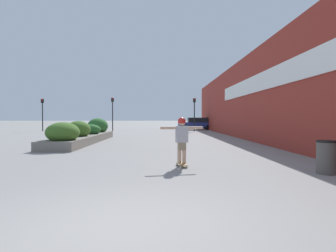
{
  "coord_description": "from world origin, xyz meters",
  "views": [
    {
      "loc": [
        0.65,
        -3.89,
        1.46
      ],
      "look_at": [
        0.95,
        14.52,
        0.96
      ],
      "focal_mm": 32.0,
      "sensor_mm": 36.0,
      "label": 1
    }
  ],
  "objects_px": {
    "skateboarder": "(182,136)",
    "traffic_light_far_left": "(42,109)",
    "traffic_light_right": "(194,109)",
    "traffic_light_left": "(113,108)",
    "car_leftmost": "(197,123)",
    "car_center_left": "(247,123)",
    "skateboard": "(182,164)",
    "trash_bin": "(326,157)"
  },
  "relations": [
    {
      "from": "skateboarder",
      "to": "traffic_light_far_left",
      "type": "xyz_separation_m",
      "value": [
        -13.75,
        24.0,
        1.47
      ]
    },
    {
      "from": "traffic_light_right",
      "to": "traffic_light_left",
      "type": "bearing_deg",
      "value": 175.62
    },
    {
      "from": "car_leftmost",
      "to": "car_center_left",
      "type": "height_order",
      "value": "car_center_left"
    },
    {
      "from": "skateboard",
      "to": "trash_bin",
      "type": "distance_m",
      "value": 3.9
    },
    {
      "from": "car_center_left",
      "to": "traffic_light_far_left",
      "type": "xyz_separation_m",
      "value": [
        -23.92,
        -4.94,
        1.6
      ]
    },
    {
      "from": "trash_bin",
      "to": "car_center_left",
      "type": "xyz_separation_m",
      "value": [
        6.48,
        30.16,
        0.37
      ]
    },
    {
      "from": "car_center_left",
      "to": "traffic_light_right",
      "type": "bearing_deg",
      "value": 126.1
    },
    {
      "from": "trash_bin",
      "to": "car_center_left",
      "type": "relative_size",
      "value": 0.19
    },
    {
      "from": "car_leftmost",
      "to": "traffic_light_far_left",
      "type": "relative_size",
      "value": 1.25
    },
    {
      "from": "skateboarder",
      "to": "traffic_light_left",
      "type": "distance_m",
      "value": 25.1
    },
    {
      "from": "trash_bin",
      "to": "car_leftmost",
      "type": "xyz_separation_m",
      "value": [
        -0.14,
        28.84,
        0.34
      ]
    },
    {
      "from": "car_leftmost",
      "to": "traffic_light_far_left",
      "type": "bearing_deg",
      "value": 101.82
    },
    {
      "from": "skateboarder",
      "to": "trash_bin",
      "type": "relative_size",
      "value": 1.57
    },
    {
      "from": "skateboard",
      "to": "skateboarder",
      "type": "relative_size",
      "value": 0.54
    },
    {
      "from": "skateboard",
      "to": "car_center_left",
      "type": "xyz_separation_m",
      "value": [
        10.17,
        28.94,
        0.74
      ]
    },
    {
      "from": "skateboarder",
      "to": "car_center_left",
      "type": "relative_size",
      "value": 0.29
    },
    {
      "from": "traffic_light_left",
      "to": "traffic_light_right",
      "type": "height_order",
      "value": "traffic_light_left"
    },
    {
      "from": "car_leftmost",
      "to": "traffic_light_left",
      "type": "distance_m",
      "value": 10.4
    },
    {
      "from": "traffic_light_far_left",
      "to": "trash_bin",
      "type": "bearing_deg",
      "value": -55.34
    },
    {
      "from": "skateboard",
      "to": "traffic_light_far_left",
      "type": "relative_size",
      "value": 0.21
    },
    {
      "from": "trash_bin",
      "to": "skateboard",
      "type": "bearing_deg",
      "value": 161.69
    },
    {
      "from": "car_leftmost",
      "to": "traffic_light_right",
      "type": "xyz_separation_m",
      "value": [
        -0.7,
        -4.02,
        1.66
      ]
    },
    {
      "from": "car_leftmost",
      "to": "traffic_light_far_left",
      "type": "xyz_separation_m",
      "value": [
        -17.3,
        -3.62,
        1.63
      ]
    },
    {
      "from": "trash_bin",
      "to": "traffic_light_far_left",
      "type": "relative_size",
      "value": 0.25
    },
    {
      "from": "traffic_light_far_left",
      "to": "skateboard",
      "type": "bearing_deg",
      "value": -60.19
    },
    {
      "from": "traffic_light_left",
      "to": "traffic_light_right",
      "type": "distance_m",
      "value": 9.03
    },
    {
      "from": "trash_bin",
      "to": "traffic_light_right",
      "type": "xyz_separation_m",
      "value": [
        -0.84,
        24.82,
        2.0
      ]
    },
    {
      "from": "skateboard",
      "to": "traffic_light_right",
      "type": "distance_m",
      "value": 23.89
    },
    {
      "from": "skateboard",
      "to": "car_leftmost",
      "type": "distance_m",
      "value": 27.85
    },
    {
      "from": "car_leftmost",
      "to": "traffic_light_far_left",
      "type": "distance_m",
      "value": 17.74
    },
    {
      "from": "traffic_light_left",
      "to": "skateboard",
      "type": "bearing_deg",
      "value": -75.78
    },
    {
      "from": "traffic_light_left",
      "to": "traffic_light_far_left",
      "type": "distance_m",
      "value": 7.6
    },
    {
      "from": "skateboard",
      "to": "traffic_light_far_left",
      "type": "height_order",
      "value": "traffic_light_far_left"
    },
    {
      "from": "skateboarder",
      "to": "traffic_light_left",
      "type": "relative_size",
      "value": 0.37
    },
    {
      "from": "car_center_left",
      "to": "traffic_light_left",
      "type": "relative_size",
      "value": 1.27
    },
    {
      "from": "skateboard",
      "to": "traffic_light_right",
      "type": "relative_size",
      "value": 0.21
    },
    {
      "from": "car_center_left",
      "to": "traffic_light_left",
      "type": "xyz_separation_m",
      "value": [
        -16.32,
        -4.65,
        1.69
      ]
    },
    {
      "from": "skateboarder",
      "to": "car_center_left",
      "type": "xyz_separation_m",
      "value": [
        10.17,
        28.94,
        -0.12
      ]
    },
    {
      "from": "skateboarder",
      "to": "traffic_light_far_left",
      "type": "height_order",
      "value": "traffic_light_far_left"
    },
    {
      "from": "trash_bin",
      "to": "car_leftmost",
      "type": "bearing_deg",
      "value": 90.29
    },
    {
      "from": "traffic_light_left",
      "to": "car_leftmost",
      "type": "bearing_deg",
      "value": 18.94
    },
    {
      "from": "skateboarder",
      "to": "traffic_light_left",
      "type": "xyz_separation_m",
      "value": [
        -6.16,
        24.29,
        1.57
      ]
    }
  ]
}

